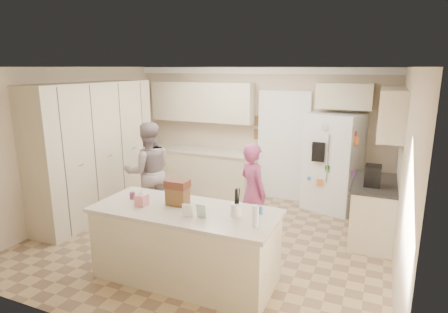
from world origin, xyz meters
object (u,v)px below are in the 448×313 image
at_px(utensil_crock, 236,210).
at_px(dollhouse_body, 178,196).
at_px(coffee_maker, 373,176).
at_px(teen_boy, 149,172).
at_px(island_base, 186,246).
at_px(teen_girl, 253,192).
at_px(tissue_box, 142,200).
at_px(refrigerator, 333,162).

bearing_deg(utensil_crock, dollhouse_body, 176.42).
xyz_separation_m(coffee_maker, teen_boy, (-3.55, -0.46, -0.22)).
bearing_deg(utensil_crock, island_base, -175.60).
height_order(coffee_maker, teen_girl, teen_girl).
distance_m(tissue_box, teen_boy, 1.81).
height_order(dollhouse_body, teen_boy, teen_boy).
bearing_deg(island_base, teen_girl, 74.17).
bearing_deg(island_base, tissue_box, -169.70).
bearing_deg(refrigerator, utensil_crock, -84.81).
height_order(island_base, teen_girl, teen_girl).
relative_size(refrigerator, dollhouse_body, 6.92).
height_order(coffee_maker, island_base, coffee_maker).
bearing_deg(teen_girl, coffee_maker, -126.50).
height_order(refrigerator, utensil_crock, refrigerator).
relative_size(island_base, teen_girl, 1.46).
bearing_deg(coffee_maker, refrigerator, 119.39).
bearing_deg(teen_boy, tissue_box, 79.63).
distance_m(coffee_maker, dollhouse_body, 2.84).
distance_m(coffee_maker, teen_boy, 3.58).
height_order(coffee_maker, tissue_box, coffee_maker).
relative_size(coffee_maker, island_base, 0.14).
relative_size(refrigerator, island_base, 0.82).
relative_size(tissue_box, teen_boy, 0.08).
height_order(tissue_box, teen_boy, teen_boy).
distance_m(coffee_maker, tissue_box, 3.28).
relative_size(utensil_crock, teen_boy, 0.09).
relative_size(coffee_maker, utensil_crock, 2.00).
bearing_deg(teen_boy, refrigerator, 169.12).
height_order(island_base, dollhouse_body, dollhouse_body).
bearing_deg(coffee_maker, island_base, -137.17).
bearing_deg(teen_girl, island_base, 110.82).
bearing_deg(teen_girl, utensil_crock, 137.29).
bearing_deg(dollhouse_body, tissue_box, -153.43).
xyz_separation_m(refrigerator, coffee_maker, (0.71, -1.26, 0.17)).
bearing_deg(teen_boy, island_base, 94.14).
bearing_deg(dollhouse_body, teen_boy, 135.22).
distance_m(utensil_crock, teen_boy, 2.56).
distance_m(island_base, teen_girl, 1.49).
bearing_deg(teen_girl, dollhouse_body, 103.82).
xyz_separation_m(utensil_crock, dollhouse_body, (-0.80, 0.05, 0.04)).
relative_size(refrigerator, tissue_box, 12.86).
bearing_deg(island_base, refrigerator, 66.95).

